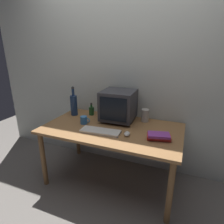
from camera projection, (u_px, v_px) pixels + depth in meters
ground_plane at (112, 179)px, 2.35m from camera, size 6.00×6.00×0.00m
back_wall at (127, 72)px, 2.37m from camera, size 4.00×0.08×2.50m
desk at (112, 133)px, 2.14m from camera, size 1.52×0.85×0.70m
crt_monitor at (118, 105)px, 2.25m from camera, size 0.39×0.40×0.37m
keyboard at (100, 131)px, 1.99m from camera, size 0.43×0.18×0.02m
computer_mouse at (127, 134)px, 1.92m from camera, size 0.08×0.11×0.04m
bottle_tall at (74, 104)px, 2.46m from camera, size 0.09×0.09×0.38m
bottle_short at (92, 110)px, 2.49m from camera, size 0.07×0.07×0.16m
book_stack at (159, 136)px, 1.84m from camera, size 0.25×0.19×0.06m
mug at (84, 120)px, 2.20m from camera, size 0.12×0.08×0.09m
metal_canister at (145, 115)px, 2.26m from camera, size 0.09×0.09×0.15m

